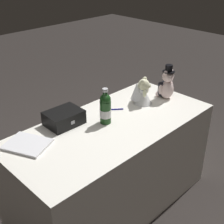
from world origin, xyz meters
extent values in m
plane|color=#2D2826|center=(0.00, 0.00, 0.00)|extent=(12.00, 12.00, 0.00)
cube|color=white|center=(0.00, 0.00, 0.39)|extent=(1.62, 0.76, 0.78)
ellipsoid|color=beige|center=(0.65, -0.02, 0.86)|extent=(0.12, 0.11, 0.16)
cube|color=black|center=(0.65, 0.02, 0.86)|extent=(0.11, 0.06, 0.12)
sphere|color=beige|center=(0.65, -0.02, 0.98)|extent=(0.10, 0.10, 0.10)
sphere|color=beige|center=(0.65, 0.02, 0.97)|extent=(0.04, 0.04, 0.04)
sphere|color=beige|center=(0.68, -0.02, 1.02)|extent=(0.04, 0.04, 0.04)
sphere|color=beige|center=(0.61, -0.01, 1.02)|extent=(0.04, 0.04, 0.04)
ellipsoid|color=beige|center=(0.71, -0.01, 0.87)|extent=(0.04, 0.04, 0.09)
ellipsoid|color=beige|center=(0.59, 0.01, 0.87)|extent=(0.04, 0.04, 0.09)
sphere|color=beige|center=(0.69, 0.04, 0.81)|extent=(0.05, 0.05, 0.05)
sphere|color=beige|center=(0.63, 0.05, 0.81)|extent=(0.05, 0.05, 0.05)
cylinder|color=black|center=(0.65, -0.02, 1.03)|extent=(0.10, 0.10, 0.01)
cylinder|color=black|center=(0.65, -0.02, 1.06)|extent=(0.06, 0.06, 0.05)
cone|color=white|center=(0.43, 0.06, 0.84)|extent=(0.16, 0.16, 0.13)
ellipsoid|color=white|center=(0.43, 0.06, 0.90)|extent=(0.07, 0.06, 0.06)
sphere|color=#EAE9BF|center=(0.43, 0.06, 0.95)|extent=(0.09, 0.09, 0.09)
sphere|color=#EAE9BF|center=(0.45, 0.03, 0.94)|extent=(0.04, 0.04, 0.04)
sphere|color=#EAE9BF|center=(0.40, 0.05, 0.99)|extent=(0.04, 0.04, 0.04)
sphere|color=#EAE9BF|center=(0.46, 0.08, 0.99)|extent=(0.04, 0.04, 0.04)
ellipsoid|color=#EAE9BF|center=(0.40, 0.02, 0.89)|extent=(0.03, 0.03, 0.07)
ellipsoid|color=#EAE9BF|center=(0.48, 0.06, 0.89)|extent=(0.03, 0.03, 0.07)
cone|color=white|center=(0.40, 0.11, 0.89)|extent=(0.16, 0.17, 0.15)
cylinder|color=#1B461A|center=(-0.02, 0.05, 0.87)|extent=(0.08, 0.08, 0.18)
sphere|color=#1B461A|center=(-0.02, 0.05, 0.97)|extent=(0.08, 0.08, 0.08)
cylinder|color=#1B461A|center=(-0.02, 0.05, 1.02)|extent=(0.03, 0.03, 0.07)
cylinder|color=silver|center=(-0.02, 0.05, 1.04)|extent=(0.04, 0.04, 0.02)
cylinder|color=white|center=(-0.02, 0.05, 0.86)|extent=(0.08, 0.08, 0.06)
cylinder|color=navy|center=(0.17, 0.14, 0.79)|extent=(0.12, 0.10, 0.01)
cone|color=silver|center=(0.11, 0.19, 0.79)|extent=(0.02, 0.02, 0.01)
cube|color=black|center=(-0.25, 0.25, 0.83)|extent=(0.27, 0.21, 0.10)
cube|color=#B7B7BF|center=(-0.25, 0.15, 0.83)|extent=(0.03, 0.01, 0.03)
cube|color=white|center=(-0.60, 0.20, 0.79)|extent=(0.31, 0.34, 0.02)
camera|label=1|loc=(-1.40, -1.40, 1.94)|focal=49.62mm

